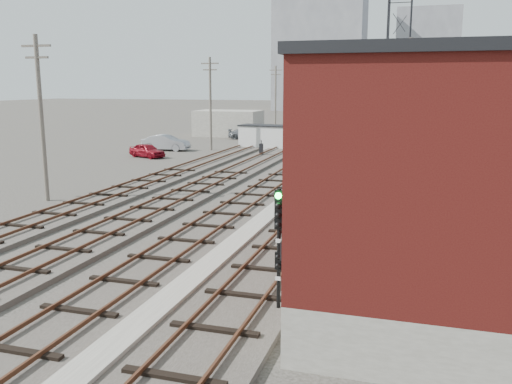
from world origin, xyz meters
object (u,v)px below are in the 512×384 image
at_px(signal_mast, 279,244).
at_px(site_trailer, 268,137).
at_px(car_silver, 166,143).
at_px(switch_stand, 261,149).
at_px(car_red, 147,150).
at_px(car_grey, 245,134).

bearing_deg(signal_mast, site_trailer, 105.99).
bearing_deg(car_silver, switch_stand, -102.69).
height_order(car_red, car_silver, car_silver).
xyz_separation_m(car_red, car_silver, (-0.71, 5.26, 0.15)).
bearing_deg(car_red, car_grey, 11.93).
height_order(signal_mast, switch_stand, signal_mast).
distance_m(site_trailer, car_silver, 10.21).
xyz_separation_m(site_trailer, car_silver, (-9.16, -4.49, -0.43)).
relative_size(switch_stand, car_grey, 0.34).
xyz_separation_m(signal_mast, site_trailer, (-11.19, 39.06, -0.86)).
height_order(signal_mast, car_red, signal_mast).
distance_m(signal_mast, switch_stand, 34.31).
xyz_separation_m(switch_stand, car_red, (-9.60, -3.47, -0.03)).
bearing_deg(signal_mast, switch_stand, 107.04).
bearing_deg(car_silver, car_grey, -19.69).
height_order(switch_stand, car_grey, switch_stand).
bearing_deg(signal_mast, car_silver, 120.49).
bearing_deg(switch_stand, signal_mast, -74.80).
bearing_deg(site_trailer, car_silver, -147.46).
relative_size(car_silver, car_grey, 1.15).
bearing_deg(car_grey, switch_stand, -163.34).
height_order(switch_stand, car_silver, car_silver).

